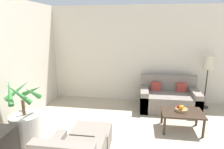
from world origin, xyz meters
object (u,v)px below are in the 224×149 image
coffee_table (182,114)px  apple_green (182,107)px  potted_palm (25,123)px  fruit_bowl (181,110)px  apple_red (178,106)px  orange_fruit (181,107)px  sofa_loveseat (169,99)px  floor_lamp (208,66)px  ottoman (92,137)px

coffee_table → apple_green: bearing=83.0°
potted_palm → fruit_bowl: 3.13m
apple_red → orange_fruit: size_ratio=0.71×
apple_green → sofa_loveseat: bearing=97.5°
apple_green → apple_red: bearing=175.1°
coffee_table → apple_green: apple_green is taller
orange_fruit → fruit_bowl: bearing=67.6°
potted_palm → coffee_table: bearing=15.6°
sofa_loveseat → orange_fruit: size_ratio=16.28×
fruit_bowl → apple_red: (-0.06, 0.04, 0.06)m
floor_lamp → apple_green: 1.64m
potted_palm → sofa_loveseat: (2.89, 1.93, -0.08)m
floor_lamp → apple_green: (-0.83, -1.27, -0.63)m
fruit_bowl → apple_red: bearing=147.3°
sofa_loveseat → ottoman: bearing=-129.8°
potted_palm → sofa_loveseat: 3.48m
floor_lamp → fruit_bowl: floor_lamp is taller
floor_lamp → fruit_bowl: bearing=-123.3°
fruit_bowl → apple_red: 0.09m
fruit_bowl → potted_palm: bearing=-163.8°
sofa_loveseat → coffee_table: sofa_loveseat is taller
coffee_table → apple_green: size_ratio=12.56×
ottoman → apple_green: bearing=27.3°
floor_lamp → apple_red: 1.68m
floor_lamp → coffee_table: size_ratio=1.65×
coffee_table → floor_lamp: bearing=57.7°
potted_palm → coffee_table: (3.02, 0.84, -0.01)m
fruit_bowl → apple_green: size_ratio=3.78×
apple_red → orange_fruit: 0.10m
sofa_loveseat → potted_palm: bearing=-146.3°
floor_lamp → potted_palm: bearing=-150.6°
potted_palm → coffee_table: size_ratio=1.46×
coffee_table → fruit_bowl: 0.09m
potted_palm → sofa_loveseat: bearing=33.7°
coffee_table → ottoman: size_ratio=1.24×
ottoman → floor_lamp: bearing=40.1°
orange_fruit → ottoman: orange_fruit is taller
coffee_table → ottoman: 1.93m
apple_green → floor_lamp: bearing=56.7°
potted_palm → apple_red: size_ratio=19.02×
apple_red → ottoman: size_ratio=0.10×
fruit_bowl → orange_fruit: size_ratio=2.78×
apple_green → orange_fruit: size_ratio=0.74×
coffee_table → orange_fruit: bearing=-150.9°
ottoman → coffee_table: bearing=25.8°
ottoman → orange_fruit: bearing=25.7°
floor_lamp → apple_green: size_ratio=20.79×
sofa_loveseat → orange_fruit: bearing=-85.3°
apple_red → ottoman: apple_red is taller
orange_fruit → sofa_loveseat: bearing=94.7°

